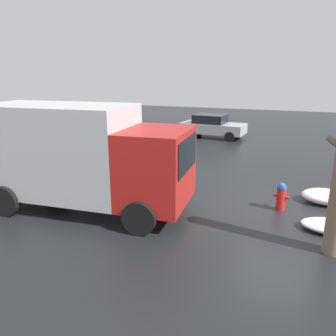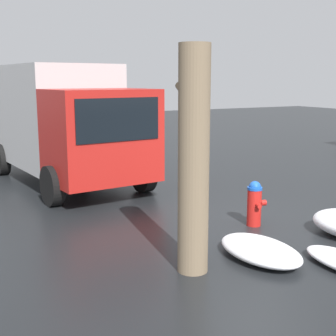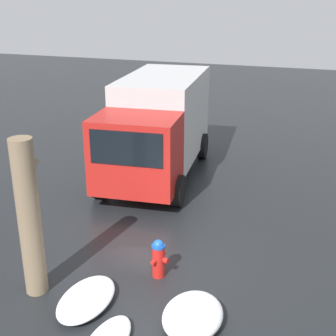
% 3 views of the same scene
% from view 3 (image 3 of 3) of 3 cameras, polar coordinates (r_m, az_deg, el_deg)
% --- Properties ---
extents(ground_plane, '(60.00, 60.00, 0.00)m').
position_cam_3_polar(ground_plane, '(10.27, -1.16, -12.99)').
color(ground_plane, black).
extents(fire_hydrant, '(0.48, 0.38, 0.87)m').
position_cam_3_polar(fire_hydrant, '(10.03, -1.17, -10.89)').
color(fire_hydrant, red).
rests_on(fire_hydrant, ground_plane).
extents(tree_trunk, '(0.67, 0.44, 3.24)m').
position_cam_3_polar(tree_trunk, '(9.38, -16.56, -5.93)').
color(tree_trunk, '#7F6B51').
rests_on(tree_trunk, ground_plane).
extents(delivery_truck, '(6.42, 3.08, 3.13)m').
position_cam_3_polar(delivery_truck, '(15.08, -1.22, 5.40)').
color(delivery_truck, red).
rests_on(delivery_truck, ground_plane).
extents(snow_pile_curbside, '(1.41, 1.08, 0.43)m').
position_cam_3_polar(snow_pile_curbside, '(8.88, 3.05, -17.52)').
color(snow_pile_curbside, white).
rests_on(snow_pile_curbside, ground_plane).
extents(snow_pile_by_tree, '(1.59, 0.96, 0.27)m').
position_cam_3_polar(snow_pile_by_tree, '(9.52, -9.91, -15.45)').
color(snow_pile_by_tree, white).
rests_on(snow_pile_by_tree, ground_plane).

